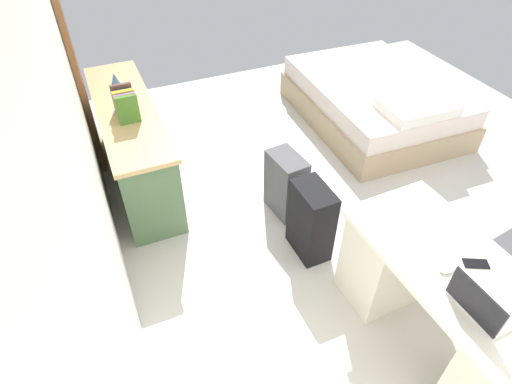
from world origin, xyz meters
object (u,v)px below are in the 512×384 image
(figurine_small, at_px, (115,79))
(computer_mouse, at_px, (447,269))
(suitcase_black, at_px, (311,221))
(bed, at_px, (374,101))
(laptop, at_px, (481,305))
(cell_phone_by_mouse, at_px, (476,264))
(suitcase_spare_grey, at_px, (286,184))
(credenza, at_px, (134,144))
(desk, at_px, (446,310))

(figurine_small, bearing_deg, computer_mouse, -155.41)
(suitcase_black, bearing_deg, bed, -48.88)
(laptop, bearing_deg, cell_phone_by_mouse, -42.83)
(bed, relative_size, figurine_small, 17.71)
(cell_phone_by_mouse, bearing_deg, computer_mouse, 106.98)
(suitcase_black, bearing_deg, suitcase_spare_grey, -4.71)
(bed, xyz_separation_m, computer_mouse, (-2.41, 1.31, 0.51))
(laptop, bearing_deg, credenza, 25.48)
(suitcase_spare_grey, bearing_deg, cell_phone_by_mouse, -171.35)
(desk, bearing_deg, suitcase_black, 18.11)
(suitcase_spare_grey, bearing_deg, laptop, 179.88)
(suitcase_black, height_order, cell_phone_by_mouse, cell_phone_by_mouse)
(desk, relative_size, bed, 0.75)
(bed, height_order, figurine_small, figurine_small)
(credenza, height_order, suitcase_spare_grey, credenza)
(bed, height_order, suitcase_black, suitcase_black)
(suitcase_spare_grey, height_order, figurine_small, figurine_small)
(laptop, bearing_deg, desk, -28.93)
(suitcase_black, relative_size, computer_mouse, 6.23)
(desk, bearing_deg, figurine_small, 25.43)
(credenza, relative_size, cell_phone_by_mouse, 13.24)
(laptop, bearing_deg, computer_mouse, -7.28)
(suitcase_black, height_order, laptop, laptop)
(laptop, distance_m, computer_mouse, 0.27)
(desk, height_order, laptop, laptop)
(desk, height_order, figurine_small, figurine_small)
(credenza, bearing_deg, bed, -89.95)
(suitcase_spare_grey, bearing_deg, figurine_small, 31.34)
(computer_mouse, bearing_deg, suitcase_black, 13.17)
(desk, relative_size, laptop, 4.61)
(credenza, distance_m, cell_phone_by_mouse, 2.88)
(suitcase_spare_grey, relative_size, figurine_small, 5.10)
(desk, height_order, bed, desk)
(laptop, xyz_separation_m, cell_phone_by_mouse, (0.23, -0.21, -0.04))
(bed, bearing_deg, figurine_small, 80.35)
(suitcase_black, bearing_deg, cell_phone_by_mouse, -157.52)
(credenza, relative_size, suitcase_spare_grey, 3.21)
(desk, relative_size, suitcase_black, 2.34)
(bed, distance_m, suitcase_black, 2.13)
(credenza, height_order, laptop, laptop)
(credenza, relative_size, bed, 0.92)
(suitcase_black, relative_size, laptop, 1.97)
(bed, distance_m, laptop, 3.04)
(desk, relative_size, credenza, 0.81)
(cell_phone_by_mouse, bearing_deg, credenza, 57.98)
(suitcase_black, distance_m, laptop, 1.35)
(credenza, distance_m, figurine_small, 0.63)
(cell_phone_by_mouse, relative_size, figurine_small, 1.24)
(suitcase_spare_grey, distance_m, laptop, 1.82)
(bed, xyz_separation_m, laptop, (-2.67, 1.35, 0.54))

